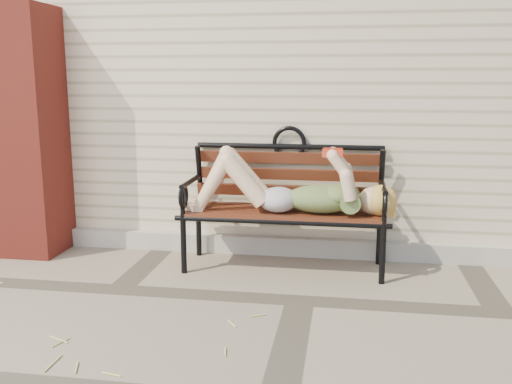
# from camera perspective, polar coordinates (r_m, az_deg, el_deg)

# --- Properties ---
(ground) EXTENTS (80.00, 80.00, 0.00)m
(ground) POSITION_cam_1_polar(r_m,az_deg,el_deg) (3.82, 4.42, -10.77)
(ground) COLOR gray
(ground) RESTS_ON ground
(house_wall) EXTENTS (8.00, 4.00, 3.00)m
(house_wall) POSITION_cam_1_polar(r_m,az_deg,el_deg) (6.53, 6.85, 11.83)
(house_wall) COLOR beige
(house_wall) RESTS_ON ground
(foundation_strip) EXTENTS (8.00, 0.10, 0.15)m
(foundation_strip) POSITION_cam_1_polar(r_m,az_deg,el_deg) (4.71, 5.41, -5.51)
(foundation_strip) COLOR #AFA89E
(foundation_strip) RESTS_ON ground
(brick_pillar) EXTENTS (0.50, 0.50, 2.00)m
(brick_pillar) POSITION_cam_1_polar(r_m,az_deg,el_deg) (5.01, -21.95, 5.54)
(brick_pillar) COLOR maroon
(brick_pillar) RESTS_ON ground
(garden_bench) EXTENTS (1.65, 0.66, 1.07)m
(garden_bench) POSITION_cam_1_polar(r_m,az_deg,el_deg) (4.37, 2.99, 0.26)
(garden_bench) COLOR black
(garden_bench) RESTS_ON ground
(reading_woman) EXTENTS (1.55, 0.35, 0.49)m
(reading_woman) POSITION_cam_1_polar(r_m,az_deg,el_deg) (4.23, 2.99, 0.39)
(reading_woman) COLOR #093C44
(reading_woman) RESTS_ON ground
(straw_scatter) EXTENTS (2.52, 1.65, 0.01)m
(straw_scatter) POSITION_cam_1_polar(r_m,az_deg,el_deg) (3.56, -20.88, -13.15)
(straw_scatter) COLOR #D1C466
(straw_scatter) RESTS_ON ground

